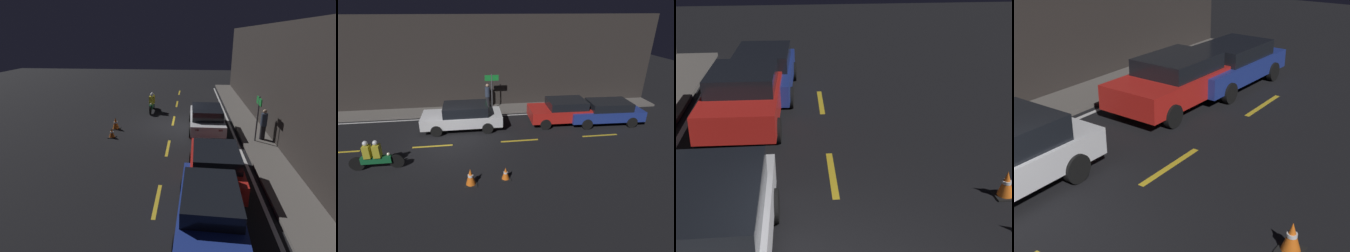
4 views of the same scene
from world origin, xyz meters
TOP-DOWN VIEW (x-y plane):
  - ground_plane at (0.00, 0.00)m, footprint 56.00×56.00m
  - lane_dash_d at (3.50, 0.00)m, footprint 2.00×0.14m
  - lane_dash_e at (8.00, 0.00)m, footprint 2.00×0.14m
  - taxi_red at (6.55, 2.07)m, footprint 4.06×2.09m
  - sedan_blue at (9.06, 1.71)m, footprint 4.43×2.04m
  - traffic_cone_mid at (2.31, -3.25)m, footprint 0.41×0.41m

SIDE VIEW (x-z plane):
  - ground_plane at x=0.00m, z-range 0.00..0.00m
  - lane_dash_d at x=3.50m, z-range 0.00..0.01m
  - lane_dash_e at x=8.00m, z-range 0.00..0.01m
  - traffic_cone_mid at x=2.31m, z-range -0.01..0.53m
  - sedan_blue at x=9.06m, z-range 0.05..1.41m
  - taxi_red at x=6.55m, z-range 0.05..1.49m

